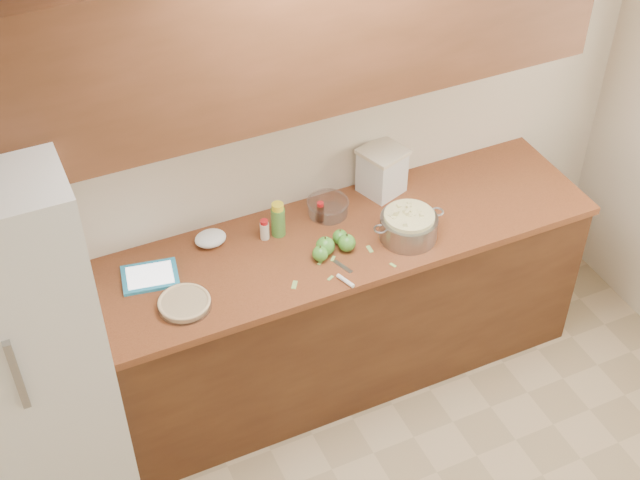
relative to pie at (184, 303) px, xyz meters
name	(u,v)px	position (x,y,z in m)	size (l,w,h in m)	color
room_shell	(517,424)	(0.72, -1.33, 0.36)	(3.60, 3.60, 3.60)	tan
counter_run	(324,310)	(0.72, 0.14, -0.48)	(2.64, 0.68, 0.92)	#502D16
upper_cabinets	(309,24)	(0.72, 0.30, 1.01)	(2.60, 0.34, 0.70)	brown
fridge	(11,345)	(-0.72, 0.11, -0.04)	(0.70, 0.70, 1.80)	silver
pie	(184,303)	(0.00, 0.00, 0.00)	(0.23, 0.23, 0.04)	silver
colander	(409,226)	(1.09, 0.00, 0.05)	(0.36, 0.27, 0.13)	gray
flour_canister	(382,170)	(1.14, 0.37, 0.10)	(0.25, 0.25, 0.24)	silver
tablet	(150,276)	(-0.08, 0.24, -0.01)	(0.27, 0.23, 0.02)	#2892C1
paring_knife	(345,279)	(0.69, -0.14, -0.01)	(0.09, 0.20, 0.02)	gray
lemon_bottle	(278,220)	(0.55, 0.27, 0.07)	(0.07, 0.07, 0.18)	#4C8C38
cinnamon_shaker	(265,230)	(0.48, 0.27, 0.03)	(0.04, 0.04, 0.11)	beige
vanilla_bottle	(320,212)	(0.77, 0.29, 0.03)	(0.04, 0.04, 0.10)	black
mixing_bowl	(328,206)	(0.82, 0.32, 0.02)	(0.20, 0.20, 0.08)	silver
paper_towel	(210,238)	(0.24, 0.34, 0.01)	(0.15, 0.12, 0.06)	white
apple_left	(325,246)	(0.69, 0.06, 0.02)	(0.09, 0.09, 0.10)	#458E2C
apple_center	(340,237)	(0.78, 0.10, 0.02)	(0.07, 0.07, 0.08)	#458E2C
apple_front	(320,254)	(0.65, 0.03, 0.02)	(0.07, 0.07, 0.09)	#458E2C
apple_extra	(347,243)	(0.79, 0.04, 0.02)	(0.08, 0.08, 0.09)	#458E2C
peel_a	(320,262)	(0.64, 0.01, -0.02)	(0.04, 0.01, 0.00)	#92BF5C
peel_b	(370,249)	(0.89, 0.00, -0.02)	(0.05, 0.02, 0.00)	#92BF5C
peel_c	(294,285)	(0.48, -0.07, -0.02)	(0.05, 0.02, 0.00)	#92BF5C
peel_d	(330,278)	(0.64, -0.10, -0.02)	(0.03, 0.01, 0.00)	#92BF5C
peel_e	(393,265)	(0.93, -0.14, -0.02)	(0.03, 0.01, 0.00)	#92BF5C
peel_f	(333,259)	(0.71, 0.01, -0.02)	(0.03, 0.01, 0.00)	#92BF5C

